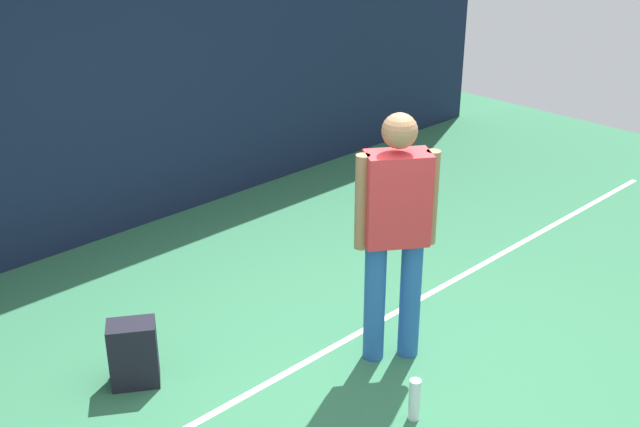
{
  "coord_description": "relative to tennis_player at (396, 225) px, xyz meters",
  "views": [
    {
      "loc": [
        -3.25,
        -2.95,
        3.09
      ],
      "look_at": [
        0.0,
        0.4,
        1.0
      ],
      "focal_mm": 44.92,
      "sensor_mm": 36.0,
      "label": 1
    }
  ],
  "objects": [
    {
      "name": "court_line",
      "position": [
        -0.27,
        0.33,
        -0.96
      ],
      "size": [
        9.0,
        0.05,
        0.0
      ],
      "primitive_type": "cube",
      "color": "white",
      "rests_on": "ground"
    },
    {
      "name": "back_fence",
      "position": [
        -0.27,
        3.01,
        0.43
      ],
      "size": [
        10.0,
        0.1,
        2.8
      ],
      "primitive_type": "cube",
      "color": "#141E38",
      "rests_on": "ground"
    },
    {
      "name": "water_bottle",
      "position": [
        -0.41,
        -0.54,
        -0.83
      ],
      "size": [
        0.07,
        0.07,
        0.27
      ],
      "primitive_type": "cylinder",
      "color": "white",
      "rests_on": "ground"
    },
    {
      "name": "backpack",
      "position": [
        -1.4,
        0.94,
        -0.76
      ],
      "size": [
        0.37,
        0.38,
        0.44
      ],
      "rotation": [
        0.0,
        0.0,
        2.56
      ],
      "color": "black",
      "rests_on": "ground"
    },
    {
      "name": "tennis_player",
      "position": [
        0.0,
        0.0,
        0.0
      ],
      "size": [
        0.45,
        0.41,
        1.7
      ],
      "rotation": [
        0.0,
        0.0,
        2.54
      ],
      "color": "#2659A5",
      "rests_on": "ground"
    },
    {
      "name": "ground_plane",
      "position": [
        -0.27,
        0.01,
        -0.97
      ],
      "size": [
        12.0,
        12.0,
        0.0
      ],
      "primitive_type": "plane",
      "color": "#2D6B47"
    }
  ]
}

